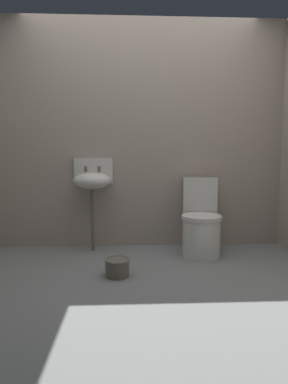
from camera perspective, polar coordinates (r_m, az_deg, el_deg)
The scene contains 5 objects.
ground_plane at distance 2.77m, azimuth 0.27°, elevation -16.05°, with size 3.57×2.57×0.08m, color gray.
wall_back at distance 3.70m, azimuth -0.64°, elevation 9.89°, with size 3.57×0.10×2.48m, color #A49485.
toilet_near_wall at distance 3.44m, azimuth 9.83°, elevation -5.36°, with size 0.46×0.64×0.78m.
sink at distance 3.51m, azimuth -8.99°, elevation 2.03°, with size 0.42×0.35×0.99m.
bucket at distance 2.84m, azimuth -4.65°, elevation -12.86°, with size 0.22×0.22×0.15m.
Camera 1 is at (-0.13, -2.56, 1.02)m, focal length 30.66 mm.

